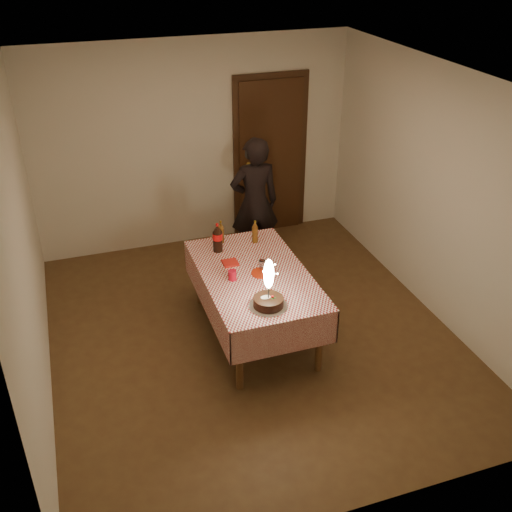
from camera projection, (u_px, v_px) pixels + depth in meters
name	position (u px, v px, depth m)	size (l,w,h in m)	color
ground	(251.00, 334.00, 6.22)	(4.00, 4.50, 0.01)	brown
room_shell	(252.00, 183.00, 5.47)	(4.04, 4.54, 2.62)	beige
dining_table	(254.00, 281.00, 5.92)	(1.02, 1.72, 0.73)	brown
birthday_cake	(269.00, 295.00, 5.31)	(0.34, 0.34, 0.48)	white
red_plate	(262.00, 273.00, 5.86)	(0.22, 0.22, 0.01)	red
red_cup	(232.00, 275.00, 5.73)	(0.08, 0.08, 0.10)	#AB0B1E
clear_cup	(262.00, 265.00, 5.92)	(0.07, 0.07, 0.09)	silver
napkin_stack	(230.00, 263.00, 6.02)	(0.15, 0.15, 0.02)	red
cola_bottle	(218.00, 238.00, 6.18)	(0.10, 0.10, 0.32)	black
amber_bottle_left	(221.00, 233.00, 6.36)	(0.06, 0.06, 0.25)	#53300E
amber_bottle_right	(255.00, 232.00, 6.37)	(0.06, 0.06, 0.25)	#53300E
photographer	(255.00, 203.00, 7.12)	(0.61, 0.46, 1.62)	black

